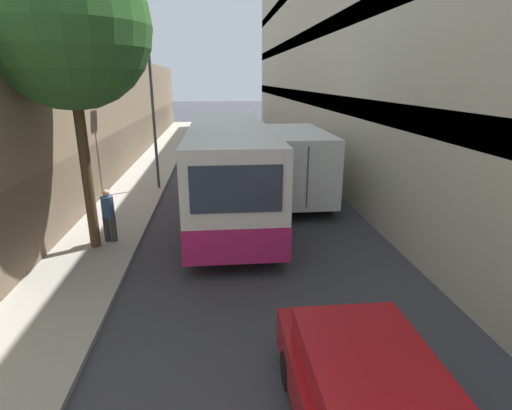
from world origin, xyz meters
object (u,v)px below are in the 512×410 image
(pedestrian, at_px, (108,214))
(street_tree_left, at_px, (67,26))
(car_hatchback, at_px, (367,400))
(bus, at_px, (230,169))
(street_lamp, at_px, (151,78))
(box_truck, at_px, (289,160))

(pedestrian, height_order, street_tree_left, street_tree_left)
(car_hatchback, height_order, pedestrian, pedestrian)
(bus, relative_size, street_lamp, 1.49)
(pedestrian, distance_m, street_lamp, 7.15)
(street_lamp, xyz_separation_m, street_tree_left, (-0.92, -6.39, 1.21))
(box_truck, bearing_deg, pedestrian, -143.12)
(bus, height_order, box_truck, bus)
(car_hatchback, xyz_separation_m, pedestrian, (-5.02, 7.28, 0.24))
(pedestrian, bearing_deg, street_tree_left, -137.26)
(pedestrian, bearing_deg, box_truck, 36.88)
(pedestrian, relative_size, street_tree_left, 0.20)
(street_lamp, bearing_deg, pedestrian, -95.37)
(bus, height_order, street_lamp, street_lamp)
(box_truck, bearing_deg, bus, -137.73)
(street_lamp, distance_m, street_tree_left, 6.57)
(car_hatchback, bearing_deg, street_tree_left, 127.68)
(car_hatchback, relative_size, pedestrian, 2.49)
(car_hatchback, xyz_separation_m, street_lamp, (-4.45, 13.35, 3.97))
(bus, bearing_deg, car_hatchback, -81.50)
(car_hatchback, bearing_deg, bus, 98.50)
(car_hatchback, bearing_deg, box_truck, 84.82)
(pedestrian, xyz_separation_m, street_lamp, (0.57, 6.07, 3.73))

